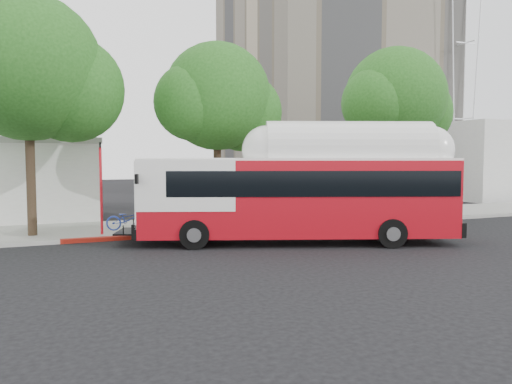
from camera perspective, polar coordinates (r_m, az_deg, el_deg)
ground at (r=18.64m, az=4.31°, el=-6.19°), size 120.00×120.00×0.00m
sidewalk at (r=24.54m, az=-2.54°, el=-3.54°), size 60.00×5.00×0.15m
curb_strip at (r=22.14m, az=-0.24°, el=-4.36°), size 60.00×0.30×0.15m
red_curb_segment at (r=21.20m, az=-7.80°, el=-4.76°), size 10.00×0.32×0.16m
street_tree_left at (r=22.19m, az=-23.40°, el=12.25°), size 6.67×5.80×9.74m
street_tree_mid at (r=23.86m, az=-3.58°, el=10.27°), size 5.75×5.00×8.62m
street_tree_right at (r=28.58m, az=16.25°, el=9.79°), size 6.21×5.40×9.18m
apartment_tower at (r=53.53m, az=8.37°, el=19.48°), size 18.00×18.00×37.00m
transit_bus at (r=19.10m, az=4.98°, el=-0.66°), size 12.62×6.46×3.74m
signal_pole at (r=21.19m, az=-17.29°, el=0.31°), size 0.11×0.37×3.90m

